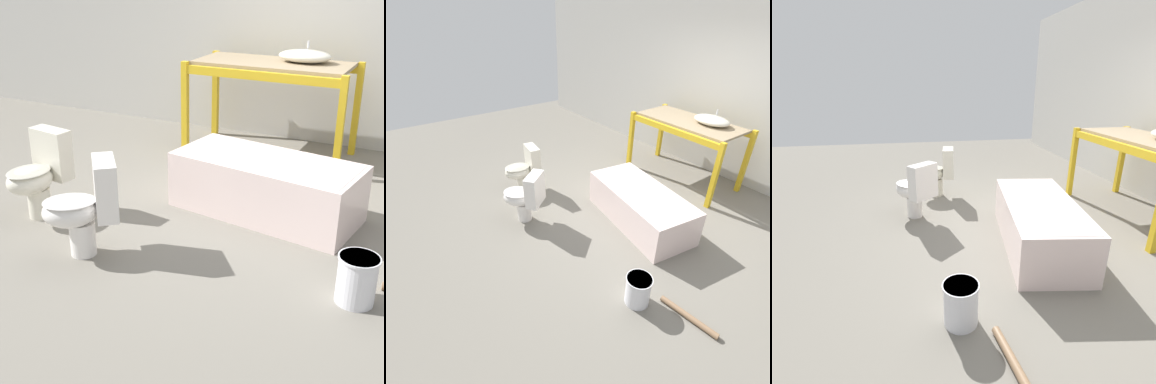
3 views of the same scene
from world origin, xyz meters
TOP-DOWN VIEW (x-y plane):
  - ground_plane at (0.00, 0.00)m, footprint 12.00×12.00m
  - shelving_rack at (-0.26, 1.52)m, footprint 1.81×0.90m
  - bathtub_main at (0.25, -0.01)m, footprint 1.69×0.96m
  - toilet_near at (-0.71, -1.30)m, footprint 0.65×0.62m
  - toilet_far at (-1.47, -0.93)m, footprint 0.42×0.60m
  - bucket_white at (1.24, -1.02)m, footprint 0.27×0.27m
  - loose_pipe at (1.68, -0.76)m, footprint 0.61×0.14m

SIDE VIEW (x-z plane):
  - ground_plane at x=0.00m, z-range 0.00..0.00m
  - loose_pipe at x=1.68m, z-range 0.00..0.06m
  - bucket_white at x=1.24m, z-range 0.01..0.34m
  - bathtub_main at x=0.25m, z-range 0.04..0.54m
  - toilet_near at x=-0.71m, z-range 0.02..0.77m
  - toilet_far at x=-1.47m, z-range 0.02..0.77m
  - shelving_rack at x=-0.26m, z-range 0.37..1.42m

